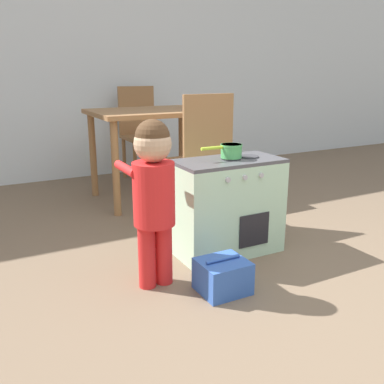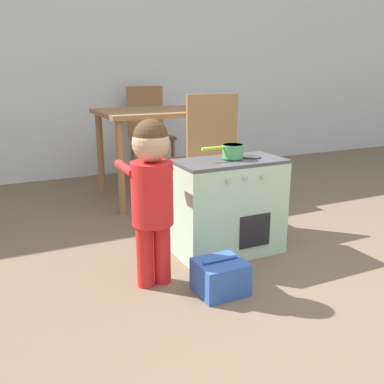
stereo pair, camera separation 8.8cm
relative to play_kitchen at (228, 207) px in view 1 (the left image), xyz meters
The scene contains 9 objects.
ground_plane 1.12m from the play_kitchen, 90.53° to the right, with size 16.00×16.00×0.00m, color brown.
wall_back 2.55m from the play_kitchen, 90.24° to the left, with size 10.00×0.06×2.60m.
play_kitchen is the anchor object (origin of this frame).
toy_pot 0.34m from the play_kitchen, ahead, with size 0.26×0.12×0.08m.
child_figure 0.62m from the play_kitchen, 161.80° to the right, with size 0.23×0.35×0.84m.
toy_basket 0.53m from the play_kitchen, 124.93° to the right, with size 0.23×0.21×0.18m.
dining_table 1.31m from the play_kitchen, 87.31° to the left, with size 0.97×0.74×0.75m.
dining_chair_near 0.61m from the play_kitchen, 77.21° to the left, with size 0.37×0.37×0.91m.
dining_chair_far 2.02m from the play_kitchen, 83.08° to the left, with size 0.37×0.37×0.91m.
Camera 1 is at (-1.30, -0.93, 1.05)m, focal length 40.00 mm.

